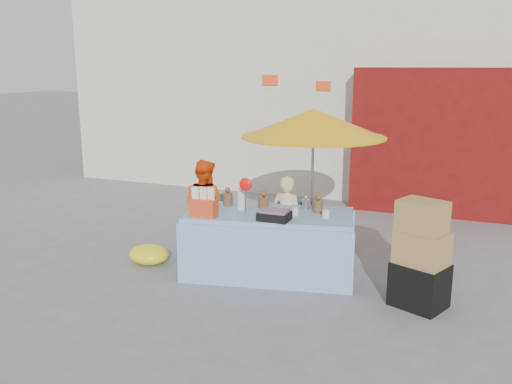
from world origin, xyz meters
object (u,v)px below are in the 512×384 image
at_px(umbrella, 314,124).
at_px(vendor_beige, 287,219).
at_px(chair_left, 201,236).
at_px(vendor_orange, 204,206).
at_px(box_stack, 421,259).
at_px(market_table, 269,243).
at_px(chair_right, 284,246).

bearing_deg(umbrella, vendor_beige, -153.43).
bearing_deg(vendor_beige, umbrella, -144.31).
distance_m(chair_left, vendor_beige, 1.30).
distance_m(vendor_orange, umbrella, 1.98).
relative_size(vendor_orange, umbrella, 0.64).
bearing_deg(box_stack, vendor_orange, 165.22).
height_order(vendor_beige, box_stack, box_stack).
distance_m(market_table, chair_left, 1.26).
bearing_deg(box_stack, umbrella, 147.81).
xyz_separation_m(chair_right, vendor_beige, (-0.00, 0.13, 0.35)).
bearing_deg(box_stack, market_table, 171.59).
bearing_deg(chair_left, vendor_beige, 15.27).
bearing_deg(umbrella, chair_right, -136.29).
distance_m(vendor_orange, vendor_beige, 1.25).
distance_m(market_table, umbrella, 1.66).
bearing_deg(vendor_beige, market_table, 92.21).
distance_m(vendor_beige, umbrella, 1.33).
distance_m(chair_right, vendor_beige, 0.37).
bearing_deg(chair_right, vendor_beige, 100.19).
bearing_deg(vendor_beige, chair_left, 15.27).
distance_m(chair_left, chair_right, 1.25).
bearing_deg(box_stack, chair_right, 159.64).
bearing_deg(market_table, vendor_orange, 144.11).
xyz_separation_m(market_table, chair_left, (-1.18, 0.40, -0.17)).
relative_size(chair_right, box_stack, 0.70).
relative_size(vendor_beige, umbrella, 0.58).
height_order(market_table, vendor_orange, vendor_orange).
relative_size(vendor_beige, box_stack, 0.99).
distance_m(market_table, vendor_orange, 1.32).
bearing_deg(chair_right, chair_left, -170.88).
bearing_deg(chair_right, market_table, -90.45).
height_order(market_table, chair_right, market_table).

